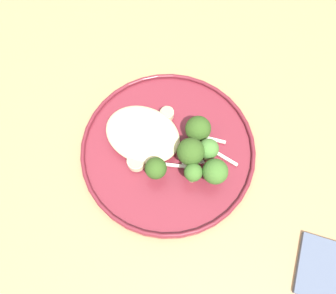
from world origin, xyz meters
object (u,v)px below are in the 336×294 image
object	(u,v)px
seared_scallop_right_edge	(149,118)
broccoli_floret_right_tilted	(198,129)
seared_scallop_rear_pale	(138,126)
broccoli_floret_left_leaning	(191,152)
seared_scallop_tilted_round	(139,140)
seared_scallop_half_hidden	(154,139)
broccoli_floret_tall_stalk	(215,172)
seared_scallop_large_seared	(167,114)
broccoli_floret_center_pile	(156,169)
dinner_plate	(168,150)
broccoli_floret_small_sprig	(208,149)
broccoli_floret_beside_noodles	(193,173)
seared_scallop_front_small	(136,162)

from	to	relation	value
seared_scallop_right_edge	broccoli_floret_right_tilted	world-z (taller)	broccoli_floret_right_tilted
seared_scallop_rear_pale	broccoli_floret_left_leaning	size ratio (longest dim) A/B	0.45
seared_scallop_tilted_round	broccoli_floret_left_leaning	distance (m)	0.09
seared_scallop_right_edge	broccoli_floret_right_tilted	distance (m)	0.09
seared_scallop_half_hidden	broccoli_floret_left_leaning	distance (m)	0.07
seared_scallop_tilted_round	broccoli_floret_tall_stalk	xyz separation A→B (m)	(0.13, -0.00, 0.03)
seared_scallop_large_seared	broccoli_floret_tall_stalk	world-z (taller)	broccoli_floret_tall_stalk
seared_scallop_right_edge	seared_scallop_half_hidden	bearing A→B (deg)	-49.48
seared_scallop_large_seared	broccoli_floret_center_pile	bearing A→B (deg)	-73.04
dinner_plate	seared_scallop_half_hidden	bearing A→B (deg)	176.09
dinner_plate	broccoli_floret_right_tilted	size ratio (longest dim) A/B	5.58
seared_scallop_large_seared	broccoli_floret_left_leaning	xyz separation A→B (m)	(0.07, -0.06, 0.03)
seared_scallop_large_seared	broccoli_floret_small_sprig	size ratio (longest dim) A/B	0.44
broccoli_floret_right_tilted	broccoli_floret_small_sprig	bearing A→B (deg)	-42.29
broccoli_floret_left_leaning	broccoli_floret_tall_stalk	bearing A→B (deg)	-14.35
seared_scallop_half_hidden	broccoli_floret_beside_noodles	distance (m)	0.09
broccoli_floret_small_sprig	broccoli_floret_right_tilted	bearing A→B (deg)	137.71
seared_scallop_right_edge	broccoli_floret_left_leaning	size ratio (longest dim) A/B	0.45
seared_scallop_tilted_round	seared_scallop_rear_pale	bearing A→B (deg)	122.62
broccoli_floret_right_tilted	seared_scallop_half_hidden	bearing A→B (deg)	-145.84
seared_scallop_tilted_round	seared_scallop_front_small	world-z (taller)	seared_scallop_front_small
broccoli_floret_tall_stalk	dinner_plate	bearing A→B (deg)	170.23
dinner_plate	seared_scallop_rear_pale	size ratio (longest dim) A/B	10.01
broccoli_floret_center_pile	broccoli_floret_beside_noodles	bearing A→B (deg)	19.30
broccoli_floret_right_tilted	seared_scallop_right_edge	bearing A→B (deg)	-173.35
dinner_plate	seared_scallop_front_small	world-z (taller)	seared_scallop_front_small
seared_scallop_large_seared	broccoli_floret_beside_noodles	xyz separation A→B (m)	(0.08, -0.08, 0.02)
seared_scallop_front_small	broccoli_floret_small_sprig	size ratio (longest dim) A/B	0.55
broccoli_floret_left_leaning	broccoli_floret_tall_stalk	size ratio (longest dim) A/B	1.08
broccoli_floret_small_sprig	broccoli_floret_tall_stalk	xyz separation A→B (m)	(0.02, -0.03, 0.00)
broccoli_floret_small_sprig	broccoli_floret_right_tilted	world-z (taller)	same
seared_scallop_rear_pale	seared_scallop_front_small	bearing A→B (deg)	-64.05
seared_scallop_rear_pale	broccoli_floret_center_pile	world-z (taller)	broccoli_floret_center_pile
seared_scallop_large_seared	broccoli_floret_small_sprig	bearing A→B (deg)	-22.39
seared_scallop_rear_pale	broccoli_floret_beside_noodles	xyz separation A→B (m)	(0.12, -0.04, 0.02)
seared_scallop_right_edge	seared_scallop_tilted_round	xyz separation A→B (m)	(0.00, -0.04, 0.00)
seared_scallop_tilted_round	broccoli_floret_tall_stalk	distance (m)	0.14
broccoli_floret_left_leaning	dinner_plate	bearing A→B (deg)	175.64
seared_scallop_right_edge	broccoli_floret_beside_noodles	xyz separation A→B (m)	(0.11, -0.06, 0.02)
seared_scallop_front_small	seared_scallop_large_seared	xyz separation A→B (m)	(0.01, 0.10, -0.00)
broccoli_floret_center_pile	broccoli_floret_beside_noodles	xyz separation A→B (m)	(0.05, 0.02, 0.00)
seared_scallop_front_small	broccoli_floret_tall_stalk	distance (m)	0.13
seared_scallop_front_small	broccoli_floret_center_pile	bearing A→B (deg)	-3.71
seared_scallop_half_hidden	broccoli_floret_right_tilted	xyz separation A→B (m)	(0.06, 0.04, 0.02)
seared_scallop_tilted_round	broccoli_floret_beside_noodles	xyz separation A→B (m)	(0.11, -0.02, 0.02)
seared_scallop_half_hidden	seared_scallop_rear_pale	bearing A→B (deg)	165.00
dinner_plate	broccoli_floret_left_leaning	bearing A→B (deg)	-4.36
seared_scallop_front_small	broccoli_floret_right_tilted	world-z (taller)	broccoli_floret_right_tilted
seared_scallop_right_edge	seared_scallop_half_hidden	world-z (taller)	same
seared_scallop_right_edge	broccoli_floret_tall_stalk	size ratio (longest dim) A/B	0.49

